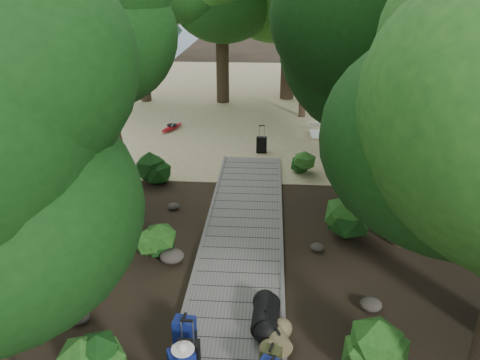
# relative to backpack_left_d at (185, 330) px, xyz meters

# --- Properties ---
(ground) EXTENTS (120.00, 120.00, 0.00)m
(ground) POSITION_rel_backpack_left_d_xyz_m (0.78, 2.16, -0.40)
(ground) COLOR #2F2217
(ground) RESTS_ON ground
(sand_beach) EXTENTS (40.00, 22.00, 0.02)m
(sand_beach) POSITION_rel_backpack_left_d_xyz_m (0.78, 18.16, -0.39)
(sand_beach) COLOR #C4B984
(sand_beach) RESTS_ON ground
(boardwalk) EXTENTS (2.00, 12.00, 0.12)m
(boardwalk) POSITION_rel_backpack_left_d_xyz_m (0.78, 3.16, -0.34)
(boardwalk) COLOR slate
(boardwalk) RESTS_ON ground
(backpack_left_d) EXTENTS (0.40, 0.31, 0.56)m
(backpack_left_d) POSITION_rel_backpack_left_d_xyz_m (0.00, 0.00, 0.00)
(backpack_left_d) COLOR navy
(backpack_left_d) RESTS_ON boardwalk
(backpack_right_d) EXTENTS (0.37, 0.31, 0.48)m
(backpack_right_d) POSITION_rel_backpack_left_d_xyz_m (1.50, -0.52, -0.04)
(backpack_right_d) COLOR #3A3F1C
(backpack_right_d) RESTS_ON boardwalk
(duffel_right_khaki) EXTENTS (0.57, 0.68, 0.38)m
(duffel_right_khaki) POSITION_rel_backpack_left_d_xyz_m (1.59, -0.01, -0.09)
(duffel_right_khaki) COLOR olive
(duffel_right_khaki) RESTS_ON boardwalk
(duffel_right_black) EXTENTS (0.54, 0.81, 0.49)m
(duffel_right_black) POSITION_rel_backpack_left_d_xyz_m (1.41, 0.50, -0.03)
(duffel_right_black) COLOR black
(duffel_right_black) RESTS_ON boardwalk
(suitcase_on_boardwalk) EXTENTS (0.37, 0.20, 0.56)m
(suitcase_on_boardwalk) POSITION_rel_backpack_left_d_xyz_m (0.17, -0.60, 0.00)
(suitcase_on_boardwalk) COLOR black
(suitcase_on_boardwalk) RESTS_ON boardwalk
(lone_suitcase_on_sand) EXTENTS (0.38, 0.22, 0.59)m
(lone_suitcase_on_sand) POSITION_rel_backpack_left_d_xyz_m (1.09, 9.96, -0.08)
(lone_suitcase_on_sand) COLOR black
(lone_suitcase_on_sand) RESTS_ON sand_beach
(hat_white) EXTENTS (0.36, 0.36, 0.12)m
(hat_white) POSITION_rel_backpack_left_d_xyz_m (0.16, -0.94, 0.52)
(hat_white) COLOR silver
(hat_white) RESTS_ON backpack_left_c
(kayak) EXTENTS (1.70, 3.03, 0.30)m
(kayak) POSITION_rel_backpack_left_d_xyz_m (-2.77, 12.48, -0.23)
(kayak) COLOR #A00D15
(kayak) RESTS_ON sand_beach
(sun_lounger) EXTENTS (0.56, 1.69, 0.54)m
(sun_lounger) POSITION_rel_backpack_left_d_xyz_m (3.29, 11.84, -0.11)
(sun_lounger) COLOR silver
(sun_lounger) RESTS_ON sand_beach
(tree_right_c) EXTENTS (5.18, 5.18, 8.97)m
(tree_right_c) POSITION_rel_backpack_left_d_xyz_m (4.69, 3.92, 4.08)
(tree_right_c) COLOR black
(tree_right_c) RESTS_ON ground
(tree_right_d) EXTENTS (5.67, 5.67, 10.39)m
(tree_right_d) POSITION_rel_backpack_left_d_xyz_m (6.14, 5.76, 4.79)
(tree_right_d) COLOR black
(tree_right_d) RESTS_ON ground
(tree_right_e) EXTENTS (5.24, 5.24, 9.44)m
(tree_right_e) POSITION_rel_backpack_left_d_xyz_m (4.61, 8.53, 4.32)
(tree_right_e) COLOR black
(tree_right_e) RESTS_ON ground
(tree_left_c) EXTENTS (4.48, 4.48, 7.79)m
(tree_left_c) POSITION_rel_backpack_left_d_xyz_m (-3.21, 5.57, 3.49)
(tree_left_c) COLOR black
(tree_left_c) RESTS_ON ground
(tree_back_a) EXTENTS (5.30, 5.30, 9.18)m
(tree_back_a) POSITION_rel_backpack_left_d_xyz_m (-1.09, 17.37, 4.19)
(tree_back_a) COLOR black
(tree_back_a) RESTS_ON ground
(tree_back_c) EXTENTS (5.20, 5.20, 9.36)m
(tree_back_c) POSITION_rel_backpack_left_d_xyz_m (5.98, 17.43, 4.28)
(tree_back_c) COLOR black
(tree_back_c) RESTS_ON ground
(tree_back_d) EXTENTS (4.56, 4.56, 7.59)m
(tree_back_d) POSITION_rel_backpack_left_d_xyz_m (-5.10, 17.34, 3.39)
(tree_back_d) COLOR black
(tree_back_d) RESTS_ON ground
(palm_right_a) EXTENTS (4.62, 4.62, 7.87)m
(palm_right_a) POSITION_rel_backpack_left_d_xyz_m (4.27, 8.21, 3.53)
(palm_right_a) COLOR #164513
(palm_right_a) RESTS_ON ground
(palm_right_b) EXTENTS (4.07, 4.07, 7.87)m
(palm_right_b) POSITION_rel_backpack_left_d_xyz_m (5.60, 13.51, 3.53)
(palm_right_b) COLOR #164513
(palm_right_b) RESTS_ON ground
(palm_right_c) EXTENTS (4.25, 4.25, 6.76)m
(palm_right_c) POSITION_rel_backpack_left_d_xyz_m (3.06, 15.10, 2.98)
(palm_right_c) COLOR #164513
(palm_right_c) RESTS_ON ground
(palm_left_a) EXTENTS (3.92, 3.92, 6.23)m
(palm_left_a) POSITION_rel_backpack_left_d_xyz_m (-3.69, 7.98, 2.71)
(palm_left_a) COLOR #164513
(palm_left_a) RESTS_ON ground
(rock_left_b) EXTENTS (0.38, 0.34, 0.21)m
(rock_left_b) POSITION_rel_backpack_left_d_xyz_m (-2.11, 0.53, -0.30)
(rock_left_b) COLOR #4C473F
(rock_left_b) RESTS_ON ground
(rock_left_c) EXTENTS (0.56, 0.51, 0.31)m
(rock_left_c) POSITION_rel_backpack_left_d_xyz_m (-0.78, 2.66, -0.25)
(rock_left_c) COLOR #4C473F
(rock_left_c) RESTS_ON ground
(rock_left_d) EXTENTS (0.32, 0.29, 0.18)m
(rock_left_d) POSITION_rel_backpack_left_d_xyz_m (-1.26, 5.28, -0.31)
(rock_left_d) COLOR #4C473F
(rock_left_d) RESTS_ON ground
(rock_right_b) EXTENTS (0.43, 0.39, 0.24)m
(rock_right_b) POSITION_rel_backpack_left_d_xyz_m (3.46, 1.27, -0.28)
(rock_right_b) COLOR #4C473F
(rock_right_b) RESTS_ON ground
(rock_right_c) EXTENTS (0.32, 0.29, 0.18)m
(rock_right_c) POSITION_rel_backpack_left_d_xyz_m (2.59, 3.38, -0.31)
(rock_right_c) COLOR #4C473F
(rock_right_c) RESTS_ON ground
(shrub_left_a) EXTENTS (1.07, 1.07, 0.97)m
(shrub_left_a) POSITION_rel_backpack_left_d_xyz_m (-1.36, -0.76, 0.08)
(shrub_left_a) COLOR #1B4C17
(shrub_left_a) RESTS_ON ground
(shrub_left_b) EXTENTS (0.85, 0.85, 0.76)m
(shrub_left_b) POSITION_rel_backpack_left_d_xyz_m (-1.19, 2.87, -0.02)
(shrub_left_b) COLOR #1B4C17
(shrub_left_b) RESTS_ON ground
(shrub_left_c) EXTENTS (1.04, 1.04, 0.94)m
(shrub_left_c) POSITION_rel_backpack_left_d_xyz_m (-2.17, 7.04, 0.07)
(shrub_left_c) COLOR #1B4C17
(shrub_left_c) RESTS_ON ground
(shrub_right_a) EXTENTS (1.01, 1.01, 0.91)m
(shrub_right_a) POSITION_rel_backpack_left_d_xyz_m (3.21, -0.35, 0.05)
(shrub_right_a) COLOR #1B4C17
(shrub_right_a) RESTS_ON ground
(shrub_right_b) EXTENTS (1.34, 1.34, 1.21)m
(shrub_right_b) POSITION_rel_backpack_left_d_xyz_m (3.42, 3.90, 0.20)
(shrub_right_b) COLOR #1B4C17
(shrub_right_b) RESTS_ON ground
(shrub_right_c) EXTENTS (0.86, 0.86, 0.77)m
(shrub_right_c) POSITION_rel_backpack_left_d_xyz_m (2.48, 8.02, -0.02)
(shrub_right_c) COLOR #1B4C17
(shrub_right_c) RESTS_ON ground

